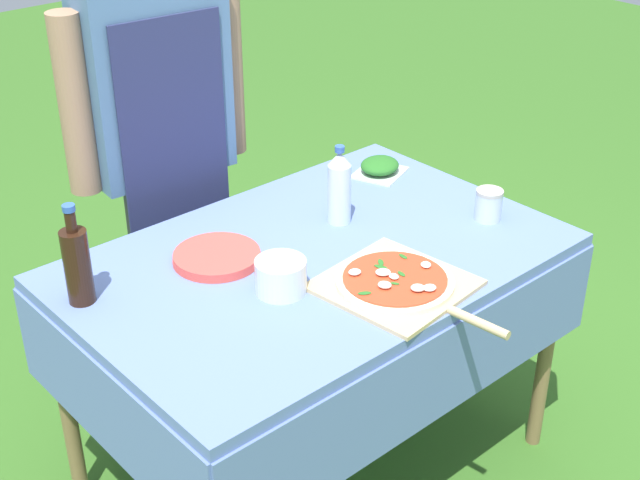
{
  "coord_description": "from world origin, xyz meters",
  "views": [
    {
      "loc": [
        -1.42,
        -1.61,
        2.04
      ],
      "look_at": [
        0.02,
        0.0,
        0.83
      ],
      "focal_mm": 50.0,
      "sensor_mm": 36.0,
      "label": 1
    }
  ],
  "objects_px": {
    "water_bottle": "(339,187)",
    "herb_container": "(380,166)",
    "pizza_on_peel": "(397,283)",
    "person_cook": "(160,128)",
    "oil_bottle": "(77,264)",
    "prep_table": "(315,281)",
    "plate_stack": "(217,257)",
    "sauce_jar": "(488,206)",
    "mixing_tub": "(281,276)"
  },
  "relations": [
    {
      "from": "mixing_tub",
      "to": "plate_stack",
      "type": "xyz_separation_m",
      "value": [
        -0.03,
        0.24,
        -0.03
      ]
    },
    {
      "from": "prep_table",
      "to": "pizza_on_peel",
      "type": "relative_size",
      "value": 2.57
    },
    {
      "from": "water_bottle",
      "to": "herb_container",
      "type": "bearing_deg",
      "value": 25.67
    },
    {
      "from": "mixing_tub",
      "to": "water_bottle",
      "type": "bearing_deg",
      "value": 26.18
    },
    {
      "from": "water_bottle",
      "to": "sauce_jar",
      "type": "distance_m",
      "value": 0.45
    },
    {
      "from": "person_cook",
      "to": "oil_bottle",
      "type": "bearing_deg",
      "value": 45.75
    },
    {
      "from": "mixing_tub",
      "to": "sauce_jar",
      "type": "relative_size",
      "value": 1.41
    },
    {
      "from": "plate_stack",
      "to": "sauce_jar",
      "type": "relative_size",
      "value": 2.56
    },
    {
      "from": "oil_bottle",
      "to": "mixing_tub",
      "type": "distance_m",
      "value": 0.51
    },
    {
      "from": "person_cook",
      "to": "oil_bottle",
      "type": "distance_m",
      "value": 0.73
    },
    {
      "from": "oil_bottle",
      "to": "plate_stack",
      "type": "xyz_separation_m",
      "value": [
        0.38,
        -0.06,
        -0.1
      ]
    },
    {
      "from": "pizza_on_peel",
      "to": "water_bottle",
      "type": "relative_size",
      "value": 2.21
    },
    {
      "from": "oil_bottle",
      "to": "herb_container",
      "type": "distance_m",
      "value": 1.12
    },
    {
      "from": "oil_bottle",
      "to": "plate_stack",
      "type": "bearing_deg",
      "value": -9.61
    },
    {
      "from": "plate_stack",
      "to": "person_cook",
      "type": "bearing_deg",
      "value": 71.87
    },
    {
      "from": "person_cook",
      "to": "herb_container",
      "type": "height_order",
      "value": "person_cook"
    },
    {
      "from": "pizza_on_peel",
      "to": "water_bottle",
      "type": "xyz_separation_m",
      "value": [
        0.14,
        0.38,
        0.1
      ]
    },
    {
      "from": "oil_bottle",
      "to": "mixing_tub",
      "type": "height_order",
      "value": "oil_bottle"
    },
    {
      "from": "pizza_on_peel",
      "to": "herb_container",
      "type": "relative_size",
      "value": 2.62
    },
    {
      "from": "person_cook",
      "to": "mixing_tub",
      "type": "bearing_deg",
      "value": 84.93
    },
    {
      "from": "person_cook",
      "to": "herb_container",
      "type": "bearing_deg",
      "value": 148.33
    },
    {
      "from": "mixing_tub",
      "to": "sauce_jar",
      "type": "distance_m",
      "value": 0.73
    },
    {
      "from": "prep_table",
      "to": "herb_container",
      "type": "bearing_deg",
      "value": 26.89
    },
    {
      "from": "plate_stack",
      "to": "prep_table",
      "type": "bearing_deg",
      "value": -34.67
    },
    {
      "from": "prep_table",
      "to": "water_bottle",
      "type": "xyz_separation_m",
      "value": [
        0.18,
        0.1,
        0.2
      ]
    },
    {
      "from": "plate_stack",
      "to": "sauce_jar",
      "type": "height_order",
      "value": "sauce_jar"
    },
    {
      "from": "herb_container",
      "to": "mixing_tub",
      "type": "relative_size",
      "value": 1.52
    },
    {
      "from": "prep_table",
      "to": "person_cook",
      "type": "height_order",
      "value": "person_cook"
    },
    {
      "from": "water_bottle",
      "to": "herb_container",
      "type": "relative_size",
      "value": 1.19
    },
    {
      "from": "person_cook",
      "to": "sauce_jar",
      "type": "height_order",
      "value": "person_cook"
    },
    {
      "from": "pizza_on_peel",
      "to": "plate_stack",
      "type": "distance_m",
      "value": 0.51
    },
    {
      "from": "herb_container",
      "to": "sauce_jar",
      "type": "xyz_separation_m",
      "value": [
        0.01,
        -0.44,
        0.02
      ]
    },
    {
      "from": "prep_table",
      "to": "herb_container",
      "type": "height_order",
      "value": "herb_container"
    },
    {
      "from": "pizza_on_peel",
      "to": "oil_bottle",
      "type": "bearing_deg",
      "value": 136.41
    },
    {
      "from": "pizza_on_peel",
      "to": "person_cook",
      "type": "bearing_deg",
      "value": 89.37
    },
    {
      "from": "oil_bottle",
      "to": "sauce_jar",
      "type": "height_order",
      "value": "oil_bottle"
    },
    {
      "from": "pizza_on_peel",
      "to": "prep_table",
      "type": "bearing_deg",
      "value": 92.91
    },
    {
      "from": "person_cook",
      "to": "herb_container",
      "type": "distance_m",
      "value": 0.73
    },
    {
      "from": "oil_bottle",
      "to": "plate_stack",
      "type": "distance_m",
      "value": 0.39
    },
    {
      "from": "oil_bottle",
      "to": "water_bottle",
      "type": "distance_m",
      "value": 0.79
    },
    {
      "from": "prep_table",
      "to": "water_bottle",
      "type": "distance_m",
      "value": 0.29
    },
    {
      "from": "prep_table",
      "to": "oil_bottle",
      "type": "distance_m",
      "value": 0.67
    },
    {
      "from": "pizza_on_peel",
      "to": "herb_container",
      "type": "xyz_separation_m",
      "value": [
        0.47,
        0.53,
        0.01
      ]
    },
    {
      "from": "person_cook",
      "to": "sauce_jar",
      "type": "bearing_deg",
      "value": 128.89
    },
    {
      "from": "prep_table",
      "to": "plate_stack",
      "type": "bearing_deg",
      "value": 145.33
    },
    {
      "from": "prep_table",
      "to": "person_cook",
      "type": "xyz_separation_m",
      "value": [
        -0.05,
        0.69,
        0.27
      ]
    },
    {
      "from": "person_cook",
      "to": "prep_table",
      "type": "bearing_deg",
      "value": 99.57
    },
    {
      "from": "person_cook",
      "to": "plate_stack",
      "type": "height_order",
      "value": "person_cook"
    },
    {
      "from": "prep_table",
      "to": "herb_container",
      "type": "xyz_separation_m",
      "value": [
        0.51,
        0.26,
        0.11
      ]
    },
    {
      "from": "mixing_tub",
      "to": "plate_stack",
      "type": "relative_size",
      "value": 0.55
    }
  ]
}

